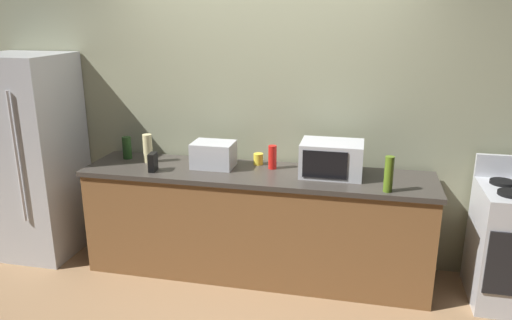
{
  "coord_description": "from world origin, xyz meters",
  "views": [
    {
      "loc": [
        0.82,
        -3.28,
        2.14
      ],
      "look_at": [
        0.0,
        0.4,
        1.0
      ],
      "focal_mm": 34.56,
      "sensor_mm": 36.0,
      "label": 1
    }
  ],
  "objects_px": {
    "refrigerator": "(32,156)",
    "bottle_hand_soap": "(148,148)",
    "bottle_hot_sauce": "(272,157)",
    "cordless_phone": "(153,162)",
    "bottle_wine": "(127,148)",
    "mug_yellow": "(258,159)",
    "toaster_oven": "(214,155)",
    "bottle_olive_oil": "(389,174)",
    "microwave": "(332,159)"
  },
  "relations": [
    {
      "from": "refrigerator",
      "to": "bottle_hand_soap",
      "type": "height_order",
      "value": "refrigerator"
    },
    {
      "from": "refrigerator",
      "to": "bottle_hot_sauce",
      "type": "height_order",
      "value": "refrigerator"
    },
    {
      "from": "cordless_phone",
      "to": "refrigerator",
      "type": "bearing_deg",
      "value": 167.72
    },
    {
      "from": "refrigerator",
      "to": "cordless_phone",
      "type": "relative_size",
      "value": 12.0
    },
    {
      "from": "bottle_wine",
      "to": "mug_yellow",
      "type": "bearing_deg",
      "value": 3.81
    },
    {
      "from": "bottle_hand_soap",
      "to": "toaster_oven",
      "type": "bearing_deg",
      "value": -0.76
    },
    {
      "from": "toaster_oven",
      "to": "bottle_hand_soap",
      "type": "distance_m",
      "value": 0.59
    },
    {
      "from": "refrigerator",
      "to": "bottle_olive_oil",
      "type": "xyz_separation_m",
      "value": [
        3.07,
        -0.24,
        0.13
      ]
    },
    {
      "from": "microwave",
      "to": "bottle_hand_soap",
      "type": "height_order",
      "value": "microwave"
    },
    {
      "from": "refrigerator",
      "to": "cordless_phone",
      "type": "distance_m",
      "value": 1.24
    },
    {
      "from": "microwave",
      "to": "bottle_hot_sauce",
      "type": "distance_m",
      "value": 0.49
    },
    {
      "from": "refrigerator",
      "to": "bottle_olive_oil",
      "type": "height_order",
      "value": "refrigerator"
    },
    {
      "from": "toaster_oven",
      "to": "bottle_wine",
      "type": "distance_m",
      "value": 0.82
    },
    {
      "from": "mug_yellow",
      "to": "microwave",
      "type": "bearing_deg",
      "value": -14.08
    },
    {
      "from": "cordless_phone",
      "to": "bottle_wine",
      "type": "xyz_separation_m",
      "value": [
        -0.37,
        0.29,
        0.02
      ]
    },
    {
      "from": "bottle_wine",
      "to": "bottle_hand_soap",
      "type": "distance_m",
      "value": 0.23
    },
    {
      "from": "bottle_hand_soap",
      "to": "mug_yellow",
      "type": "relative_size",
      "value": 2.56
    },
    {
      "from": "refrigerator",
      "to": "bottle_hot_sauce",
      "type": "xyz_separation_m",
      "value": [
        2.16,
        0.11,
        0.1
      ]
    },
    {
      "from": "mug_yellow",
      "to": "cordless_phone",
      "type": "bearing_deg",
      "value": -155.42
    },
    {
      "from": "bottle_hot_sauce",
      "to": "bottle_olive_oil",
      "type": "bearing_deg",
      "value": -21.18
    },
    {
      "from": "toaster_oven",
      "to": "mug_yellow",
      "type": "bearing_deg",
      "value": 22.41
    },
    {
      "from": "refrigerator",
      "to": "cordless_phone",
      "type": "height_order",
      "value": "refrigerator"
    },
    {
      "from": "microwave",
      "to": "bottle_wine",
      "type": "distance_m",
      "value": 1.78
    },
    {
      "from": "bottle_hot_sauce",
      "to": "mug_yellow",
      "type": "relative_size",
      "value": 2.07
    },
    {
      "from": "bottle_wine",
      "to": "cordless_phone",
      "type": "bearing_deg",
      "value": -37.81
    },
    {
      "from": "refrigerator",
      "to": "microwave",
      "type": "distance_m",
      "value": 2.65
    },
    {
      "from": "cordless_phone",
      "to": "bottle_hand_soap",
      "type": "relative_size",
      "value": 0.62
    },
    {
      "from": "microwave",
      "to": "mug_yellow",
      "type": "height_order",
      "value": "microwave"
    },
    {
      "from": "bottle_hot_sauce",
      "to": "cordless_phone",
      "type": "bearing_deg",
      "value": -163.62
    },
    {
      "from": "bottle_hand_soap",
      "to": "bottle_olive_oil",
      "type": "relative_size",
      "value": 0.92
    },
    {
      "from": "bottle_hand_soap",
      "to": "bottle_wine",
      "type": "bearing_deg",
      "value": 165.3
    },
    {
      "from": "bottle_hot_sauce",
      "to": "bottle_hand_soap",
      "type": "bearing_deg",
      "value": -177.51
    },
    {
      "from": "toaster_oven",
      "to": "cordless_phone",
      "type": "relative_size",
      "value": 2.27
    },
    {
      "from": "refrigerator",
      "to": "bottle_hot_sauce",
      "type": "distance_m",
      "value": 2.17
    },
    {
      "from": "refrigerator",
      "to": "microwave",
      "type": "height_order",
      "value": "refrigerator"
    },
    {
      "from": "toaster_oven",
      "to": "refrigerator",
      "type": "bearing_deg",
      "value": -177.94
    },
    {
      "from": "microwave",
      "to": "bottle_wine",
      "type": "xyz_separation_m",
      "value": [
        -1.78,
        0.08,
        -0.04
      ]
    },
    {
      "from": "cordless_phone",
      "to": "mug_yellow",
      "type": "xyz_separation_m",
      "value": [
        0.79,
        0.36,
        -0.03
      ]
    },
    {
      "from": "cordless_phone",
      "to": "bottle_wine",
      "type": "distance_m",
      "value": 0.47
    },
    {
      "from": "cordless_phone",
      "to": "mug_yellow",
      "type": "bearing_deg",
      "value": 19.66
    },
    {
      "from": "bottle_hand_soap",
      "to": "bottle_olive_oil",
      "type": "xyz_separation_m",
      "value": [
        1.98,
        -0.31,
        0.01
      ]
    },
    {
      "from": "bottle_hot_sauce",
      "to": "mug_yellow",
      "type": "height_order",
      "value": "bottle_hot_sauce"
    },
    {
      "from": "refrigerator",
      "to": "bottle_wine",
      "type": "relative_size",
      "value": 9.26
    },
    {
      "from": "bottle_wine",
      "to": "refrigerator",
      "type": "bearing_deg",
      "value": -171.65
    },
    {
      "from": "bottle_wine",
      "to": "bottle_hand_soap",
      "type": "relative_size",
      "value": 0.8
    },
    {
      "from": "toaster_oven",
      "to": "cordless_phone",
      "type": "xyz_separation_m",
      "value": [
        -0.44,
        -0.22,
        -0.03
      ]
    },
    {
      "from": "bottle_wine",
      "to": "bottle_olive_oil",
      "type": "bearing_deg",
      "value": -9.37
    },
    {
      "from": "refrigerator",
      "to": "bottle_wine",
      "type": "distance_m",
      "value": 0.88
    },
    {
      "from": "refrigerator",
      "to": "bottle_hand_soap",
      "type": "relative_size",
      "value": 7.4
    },
    {
      "from": "toaster_oven",
      "to": "bottle_hot_sauce",
      "type": "relative_size",
      "value": 1.73
    }
  ]
}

